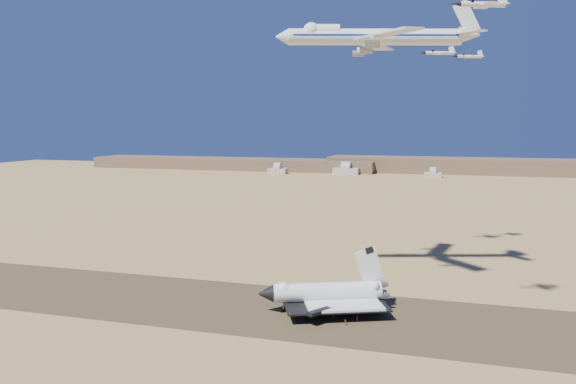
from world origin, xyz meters
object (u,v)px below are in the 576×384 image
(crew_b, at_px, (357,318))
(chase_jet_e, at_px, (469,56))
(carrier_747, at_px, (369,37))
(chase_jet_a, at_px, (482,4))
(crew_a, at_px, (333,317))
(shuttle, at_px, (326,294))
(chase_jet_d, at_px, (439,53))
(crew_c, at_px, (345,322))

(crew_b, bearing_deg, chase_jet_e, -46.49)
(carrier_747, height_order, chase_jet_a, carrier_747)
(crew_a, xyz_separation_m, crew_b, (7.40, 0.76, 0.17))
(crew_b, bearing_deg, shuttle, 29.66)
(carrier_747, height_order, chase_jet_d, carrier_747)
(shuttle, bearing_deg, crew_c, -75.47)
(shuttle, distance_m, chase_jet_e, 132.80)
(crew_a, relative_size, crew_c, 0.86)
(chase_jet_a, distance_m, chase_jet_e, 104.33)
(crew_c, height_order, chase_jet_d, chase_jet_d)
(carrier_747, height_order, chase_jet_e, carrier_747)
(crew_b, xyz_separation_m, chase_jet_e, (31.59, 100.31, 88.73))
(chase_jet_d, bearing_deg, crew_b, -125.76)
(shuttle, height_order, chase_jet_d, chase_jet_d)
(crew_a, bearing_deg, chase_jet_a, -75.49)
(crew_a, bearing_deg, chase_jet_e, -1.91)
(carrier_747, bearing_deg, chase_jet_a, -66.20)
(chase_jet_e, bearing_deg, crew_a, -138.06)
(crew_b, xyz_separation_m, chase_jet_a, (32.25, -4.00, 90.69))
(crew_a, relative_size, chase_jet_a, 0.10)
(crew_b, xyz_separation_m, chase_jet_d, (18.98, 89.58, 89.46))
(shuttle, bearing_deg, chase_jet_e, 42.35)
(crew_c, xyz_separation_m, chase_jet_e, (34.56, 104.41, 88.77))
(shuttle, xyz_separation_m, chase_jet_a, (43.69, -10.96, 86.05))
(shuttle, bearing_deg, chase_jet_d, 46.88)
(shuttle, relative_size, chase_jet_a, 2.88)
(crew_a, distance_m, crew_c, 5.55)
(shuttle, height_order, chase_jet_e, chase_jet_e)
(chase_jet_a, height_order, chase_jet_e, chase_jet_a)
(crew_c, relative_size, chase_jet_a, 0.12)
(crew_c, bearing_deg, crew_a, 17.63)
(carrier_747, distance_m, crew_b, 97.27)
(crew_c, height_order, chase_jet_a, chase_jet_a)
(crew_b, bearing_deg, carrier_747, -23.57)
(shuttle, distance_m, crew_c, 14.69)
(crew_a, distance_m, crew_b, 7.44)
(carrier_747, xyz_separation_m, chase_jet_e, (35.16, 62.83, -0.96))
(shuttle, relative_size, chase_jet_d, 2.81)
(crew_a, relative_size, chase_jet_e, 0.11)
(crew_b, bearing_deg, crew_c, 115.06)
(crew_b, distance_m, chase_jet_a, 96.34)
(crew_b, bearing_deg, chase_jet_d, -40.97)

